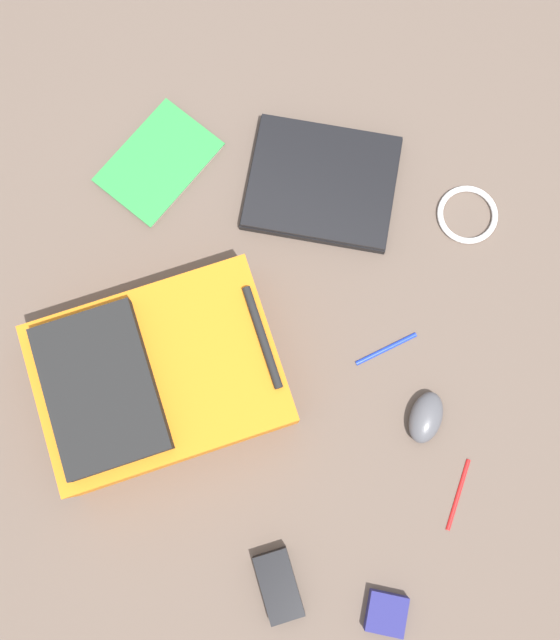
% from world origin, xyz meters
% --- Properties ---
extents(ground_plane, '(3.32, 3.32, 0.00)m').
position_xyz_m(ground_plane, '(0.00, 0.00, 0.00)').
color(ground_plane, brown).
extents(backpack, '(0.56, 0.56, 0.16)m').
position_xyz_m(backpack, '(-0.20, -0.18, 0.07)').
color(backpack, orange).
rests_on(backpack, ground_plane).
extents(laptop, '(0.36, 0.32, 0.03)m').
position_xyz_m(laptop, '(-0.07, 0.34, 0.02)').
color(laptop, black).
rests_on(laptop, ground_plane).
extents(book_red, '(0.23, 0.28, 0.01)m').
position_xyz_m(book_red, '(-0.41, 0.25, 0.01)').
color(book_red, silver).
rests_on(book_red, ground_plane).
extents(computer_mouse, '(0.07, 0.11, 0.04)m').
position_xyz_m(computer_mouse, '(0.32, -0.03, 0.02)').
color(computer_mouse, '#4C4C51').
rests_on(computer_mouse, ground_plane).
extents(cable_coil, '(0.13, 0.13, 0.01)m').
position_xyz_m(cable_coil, '(0.24, 0.41, 0.01)').
color(cable_coil, silver).
rests_on(cable_coil, ground_plane).
extents(power_brick, '(0.14, 0.14, 0.03)m').
position_xyz_m(power_brick, '(0.18, -0.44, 0.02)').
color(power_brick, black).
rests_on(power_brick, ground_plane).
extents(pen_black, '(0.10, 0.11, 0.01)m').
position_xyz_m(pen_black, '(0.20, 0.07, 0.00)').
color(pen_black, '#1933B2').
rests_on(pen_black, ground_plane).
extents(pen_blue, '(0.02, 0.14, 0.01)m').
position_xyz_m(pen_blue, '(0.44, -0.14, 0.00)').
color(pen_blue, red).
rests_on(pen_blue, ground_plane).
extents(earbud_pouch, '(0.09, 0.09, 0.03)m').
position_xyz_m(earbud_pouch, '(0.39, -0.40, 0.01)').
color(earbud_pouch, navy).
rests_on(earbud_pouch, ground_plane).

